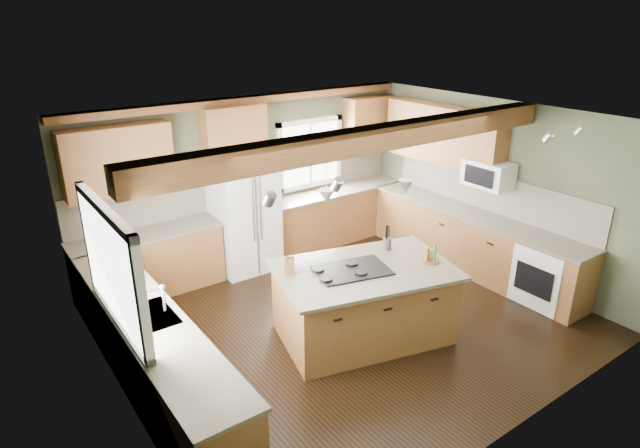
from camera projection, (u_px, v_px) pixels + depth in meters
floor at (345, 319)px, 7.00m from camera, size 5.60×5.60×0.00m
ceiling at (349, 121)px, 6.04m from camera, size 5.60×5.60×0.00m
wall_back at (248, 179)px, 8.41m from camera, size 5.60×0.00×5.60m
wall_left at (113, 293)px, 5.00m from camera, size 0.00×5.00×5.00m
wall_right at (493, 187)px, 8.04m from camera, size 0.00×5.00×5.00m
ceiling_beam at (372, 139)px, 5.78m from camera, size 5.55×0.26×0.26m
soffit_trim at (248, 100)px, 7.87m from camera, size 5.55×0.20×0.10m
backsplash_back at (249, 185)px, 8.43m from camera, size 5.58×0.03×0.58m
backsplash_right at (489, 192)px, 8.10m from camera, size 0.03×3.70×0.58m
base_cab_back_left at (150, 264)px, 7.53m from camera, size 2.02×0.60×0.88m
counter_back_left at (146, 234)px, 7.36m from camera, size 2.06×0.64×0.04m
base_cab_back_right at (335, 216)px, 9.31m from camera, size 2.62×0.60×0.88m
counter_back_right at (335, 191)px, 9.14m from camera, size 2.66×0.64×0.04m
base_cab_left at (153, 356)px, 5.52m from camera, size 0.60×3.70×0.88m
counter_left at (148, 318)px, 5.35m from camera, size 0.64×3.74×0.04m
base_cab_right at (471, 243)px, 8.23m from camera, size 0.60×3.70×0.88m
counter_right at (474, 215)px, 8.06m from camera, size 0.64×3.74×0.04m
upper_cab_back_left at (117, 160)px, 6.95m from camera, size 1.40×0.35×0.90m
upper_cab_over_fridge at (233, 130)px, 7.80m from camera, size 0.96×0.35×0.70m
upper_cab_right at (443, 135)px, 8.38m from camera, size 0.35×2.20×0.90m
upper_cab_back_corner at (368, 123)px, 9.28m from camera, size 0.90×0.35×0.90m
window_left at (110, 267)px, 4.96m from camera, size 0.04×1.60×1.05m
window_back at (309, 153)px, 8.92m from camera, size 1.10×0.04×1.00m
sink at (148, 317)px, 5.35m from camera, size 0.50×0.65×0.03m
faucet at (164, 299)px, 5.39m from camera, size 0.02×0.02×0.28m
dishwasher at (208, 431)px, 4.55m from camera, size 0.60×0.60×0.84m
oven at (547, 275)px, 7.25m from camera, size 0.60×0.72×0.84m
microwave at (488, 174)px, 7.79m from camera, size 0.40×0.70×0.38m
pendant_left at (327, 197)px, 5.81m from camera, size 0.18×0.18×0.16m
pendant_right at (406, 187)px, 6.14m from camera, size 0.18×0.18×0.16m
refrigerator at (244, 214)px, 8.10m from camera, size 0.90×0.74×1.80m
island at (363, 304)px, 6.51m from camera, size 2.20×1.65×0.88m
island_top at (364, 270)px, 6.34m from camera, size 2.36×1.81×0.04m
cooktop at (352, 270)px, 6.27m from camera, size 0.96×0.76×0.02m
knife_block at (290, 266)px, 6.17m from camera, size 0.15×0.14×0.20m
utensil_crock at (387, 244)px, 6.83m from camera, size 0.11×0.11×0.15m
bottle_tray at (431, 254)px, 6.48m from camera, size 0.25×0.25×0.20m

